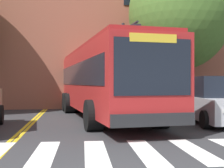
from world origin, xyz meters
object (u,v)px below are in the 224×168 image
Objects in this scene: car_silver_far_lane at (215,102)px; car_white_behind_bus at (95,93)px; city_bus at (103,80)px; street_tree_curbside_large at (180,14)px; traffic_light_overhead at (129,51)px.

car_silver_far_lane is 12.86m from car_white_behind_bus.
car_white_behind_bus is at bearing 88.09° from city_bus.
car_white_behind_bus is at bearing 123.08° from street_tree_curbside_large.
street_tree_curbside_large reaches higher than car_white_behind_bus.
traffic_light_overhead reaches higher than car_silver_far_lane.
car_silver_far_lane is at bearing -94.56° from street_tree_curbside_large.
car_silver_far_lane is (4.30, -2.66, -0.93)m from city_bus.
street_tree_curbside_large is (3.26, 1.50, 2.34)m from traffic_light_overhead.
city_bus is at bearing -91.91° from car_white_behind_bus.
traffic_light_overhead is 4.28m from street_tree_curbside_large.
car_silver_far_lane reaches higher than car_white_behind_bus.
car_white_behind_bus is 8.71m from traffic_light_overhead.
city_bus is 3.06× the size of car_white_behind_bus.
street_tree_curbside_large is (0.44, 5.46, 4.78)m from car_silver_far_lane.
traffic_light_overhead reaches higher than city_bus.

